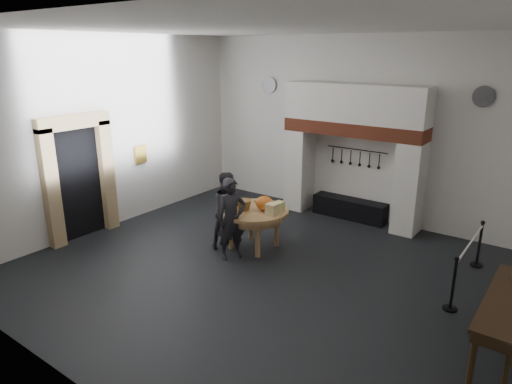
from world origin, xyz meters
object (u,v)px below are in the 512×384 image
Objects in this scene: side_table at (508,300)px; barrier_post_near at (453,285)px; visitor_far at (229,210)px; visitor_near at (232,219)px; barrier_post_far at (479,245)px; iron_range at (350,208)px; work_table at (254,211)px.

barrier_post_near is at bearing 136.21° from side_table.
side_table is 2.44× the size of barrier_post_near.
visitor_near is at bearing -110.45° from visitor_far.
visitor_near is 4.94m from barrier_post_far.
visitor_near is 0.77× the size of side_table.
barrier_post_near is 2.00m from barrier_post_far.
side_table is 2.98m from barrier_post_far.
iron_range is 1.12× the size of visitor_near.
visitor_far reaches higher than iron_range.
iron_range is 2.11× the size of barrier_post_near.
side_table is at bearing -73.06° from barrier_post_far.
barrier_post_far reaches higher than work_table.
barrier_post_far is at bearing 106.94° from side_table.
visitor_near reaches higher than side_table.
iron_range is at bearing 73.21° from work_table.
barrier_post_near is (4.12, -0.09, -0.39)m from work_table.
barrier_post_near reaches higher than iron_range.
visitor_near is (-0.06, -0.69, 0.01)m from work_table.
side_table is at bearing -63.04° from visitor_near.
barrier_post_near and barrier_post_far have the same top height.
barrier_post_near is (4.58, 0.20, -0.39)m from visitor_far.
visitor_near is at bearing 177.44° from side_table.
barrier_post_far is at bearing -28.61° from visitor_near.
visitor_near reaches higher than barrier_post_far.
work_table is at bearing -155.08° from barrier_post_far.
iron_range is 4.42m from barrier_post_near.
visitor_near is at bearing -104.62° from iron_range.
side_table is at bearing -43.06° from iron_range.
work_table is 5.06m from side_table.
iron_range is at bearing 1.86° from visitor_far.
visitor_near is 4.24m from barrier_post_near.
side_table is (5.44, -0.63, 0.03)m from visitor_far.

